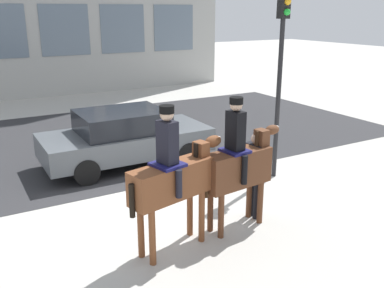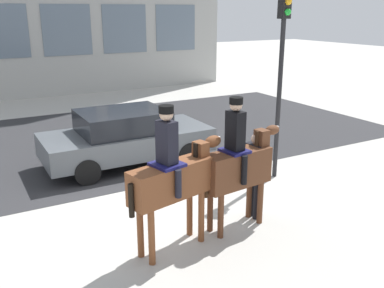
{
  "view_description": "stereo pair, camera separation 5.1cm",
  "coord_description": "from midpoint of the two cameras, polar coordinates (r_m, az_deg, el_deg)",
  "views": [
    {
      "loc": [
        -3.53,
        -8.07,
        3.94
      ],
      "look_at": [
        0.29,
        -1.29,
        1.5
      ],
      "focal_mm": 40.0,
      "sensor_mm": 36.0,
      "label": 1
    },
    {
      "loc": [
        -3.48,
        -8.09,
        3.94
      ],
      "look_at": [
        0.29,
        -1.29,
        1.5
      ],
      "focal_mm": 40.0,
      "sensor_mm": 36.0,
      "label": 2
    }
  ],
  "objects": [
    {
      "name": "ground_plane",
      "position": [
        9.65,
        -5.46,
        -6.79
      ],
      "size": [
        80.0,
        80.0,
        0.0
      ],
      "primitive_type": "plane",
      "color": "#B2AFA8"
    },
    {
      "name": "road_surface",
      "position": [
        13.87,
        -13.52,
        0.42
      ],
      "size": [
        19.47,
        8.5,
        0.01
      ],
      "color": "#2D2D30",
      "rests_on": "ground_plane"
    },
    {
      "name": "mounted_horse_lead",
      "position": [
        7.06,
        -2.73,
        -4.41
      ],
      "size": [
        1.95,
        0.77,
        2.53
      ],
      "rotation": [
        0.0,
        0.0,
        0.23
      ],
      "color": "brown",
      "rests_on": "ground_plane"
    },
    {
      "name": "mounted_horse_companion",
      "position": [
        7.84,
        6.02,
        -2.63
      ],
      "size": [
        1.78,
        0.65,
        2.51
      ],
      "rotation": [
        0.0,
        0.0,
        0.11
      ],
      "color": "#59331E",
      "rests_on": "ground_plane"
    },
    {
      "name": "pedestrian_bystander",
      "position": [
        8.32,
        8.18,
        -3.36
      ],
      "size": [
        0.82,
        0.51,
        1.73
      ],
      "rotation": [
        0.0,
        0.0,
        -3.0
      ],
      "color": "black",
      "rests_on": "ground_plane"
    },
    {
      "name": "street_car_near_lane",
      "position": [
        11.4,
        -9.04,
        0.96
      ],
      "size": [
        4.37,
        2.01,
        1.47
      ],
      "color": "#51565B",
      "rests_on": "ground_plane"
    },
    {
      "name": "traffic_light",
      "position": [
        10.16,
        11.67,
        11.59
      ],
      "size": [
        0.24,
        0.29,
        4.48
      ],
      "color": "black",
      "rests_on": "ground_plane"
    }
  ]
}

